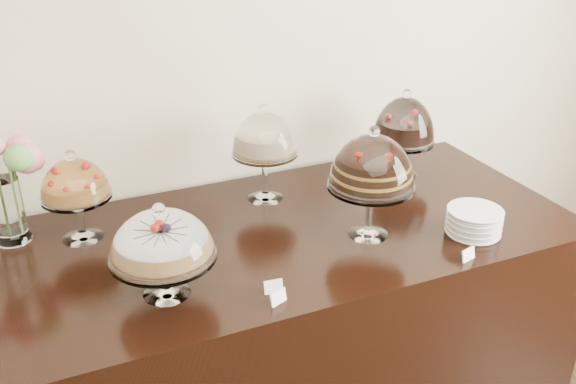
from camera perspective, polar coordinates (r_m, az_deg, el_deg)
name	(u,v)px	position (r m, az deg, el deg)	size (l,w,h in m)	color
wall_back	(172,44)	(2.60, -10.29, 12.81)	(5.00, 0.04, 3.00)	beige
display_counter	(283,327)	(2.64, -0.45, -11.93)	(2.20, 1.00, 0.90)	black
cake_stand_sugar_sponge	(162,240)	(1.98, -11.17, -4.22)	(0.33, 0.33, 0.32)	white
cake_stand_choco_layer	(372,166)	(2.26, 7.48, 2.31)	(0.31, 0.31, 0.42)	white
cake_stand_cheesecake	(264,138)	(2.53, -2.11, 4.79)	(0.26, 0.26, 0.40)	white
cake_stand_dark_choco	(404,124)	(2.80, 10.30, 5.96)	(0.27, 0.27, 0.39)	white
cake_stand_fruit_tart	(75,184)	(2.37, -18.44, 0.68)	(0.25, 0.25, 0.34)	white
flower_vase	(3,170)	(2.43, -24.00, 1.78)	(0.28, 0.32, 0.44)	white
plate_stack	(474,221)	(2.45, 16.21, -2.53)	(0.20, 0.20, 0.09)	silver
price_card_left	(278,297)	(1.99, -0.87, -9.34)	(0.06, 0.01, 0.04)	white
price_card_right	(468,254)	(2.29, 15.74, -5.37)	(0.06, 0.01, 0.04)	white
price_card_extra	(273,287)	(2.04, -1.30, -8.41)	(0.06, 0.01, 0.04)	white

